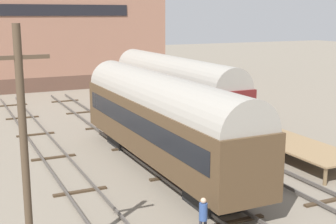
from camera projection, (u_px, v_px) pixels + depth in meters
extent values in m
plane|color=slate|center=(201.00, 197.00, 21.87)|extent=(200.00, 200.00, 0.00)
cube|color=#4C4742|center=(82.00, 216.00, 19.46)|extent=(0.08, 60.00, 0.16)
cube|color=#4C4742|center=(115.00, 209.00, 20.06)|extent=(0.08, 60.00, 0.16)
cube|color=#3D2D1E|center=(80.00, 192.00, 22.44)|extent=(2.60, 0.24, 0.10)
cube|color=#3D2D1E|center=(54.00, 158.00, 27.74)|extent=(2.60, 0.24, 0.10)
cube|color=#3D2D1E|center=(36.00, 135.00, 33.04)|extent=(2.60, 0.24, 0.10)
cube|color=#3D2D1E|center=(22.00, 118.00, 38.34)|extent=(2.60, 0.24, 0.10)
cube|color=#3D2D1E|center=(13.00, 105.00, 43.64)|extent=(2.60, 0.24, 0.10)
cube|color=#4C4742|center=(187.00, 196.00, 21.53)|extent=(0.08, 60.00, 0.16)
cube|color=#4C4742|center=(214.00, 191.00, 22.14)|extent=(0.08, 60.00, 0.16)
cube|color=#3D2D1E|center=(236.00, 221.00, 19.21)|extent=(2.60, 0.24, 0.10)
cube|color=#3D2D1E|center=(172.00, 176.00, 24.51)|extent=(2.60, 0.24, 0.10)
cube|color=#3D2D1E|center=(131.00, 148.00, 29.81)|extent=(2.60, 0.24, 0.10)
cube|color=#3D2D1E|center=(103.00, 127.00, 35.11)|extent=(2.60, 0.24, 0.10)
cube|color=#3D2D1E|center=(81.00, 112.00, 40.41)|extent=(2.60, 0.24, 0.10)
cube|color=#3D2D1E|center=(65.00, 101.00, 45.72)|extent=(2.60, 0.24, 0.10)
cube|color=#4C4742|center=(273.00, 180.00, 23.61)|extent=(0.08, 60.00, 0.16)
cube|color=#4C4742|center=(296.00, 176.00, 24.21)|extent=(0.08, 60.00, 0.16)
cube|color=#3D2D1E|center=(327.00, 201.00, 21.29)|extent=(2.60, 0.24, 0.10)
cube|color=#3D2D1E|center=(250.00, 164.00, 26.59)|extent=(2.60, 0.24, 0.10)
cube|color=#3D2D1E|center=(199.00, 139.00, 31.89)|extent=(2.60, 0.24, 0.10)
cube|color=#3D2D1E|center=(162.00, 121.00, 37.19)|extent=(2.60, 0.24, 0.10)
cube|color=#3D2D1E|center=(135.00, 108.00, 42.49)|extent=(2.60, 0.24, 0.10)
cube|color=#3D2D1E|center=(113.00, 97.00, 47.79)|extent=(2.60, 0.24, 0.10)
cube|color=black|center=(126.00, 137.00, 30.56)|extent=(1.80, 2.40, 1.00)
cube|color=black|center=(212.00, 195.00, 20.85)|extent=(1.80, 2.40, 1.00)
cube|color=#4C3823|center=(161.00, 126.00, 25.31)|extent=(3.00, 16.91, 2.87)
cube|color=black|center=(161.00, 120.00, 25.23)|extent=(3.04, 15.56, 1.03)
cylinder|color=gray|center=(161.00, 100.00, 25.01)|extent=(2.85, 16.57, 2.85)
cube|color=black|center=(145.00, 108.00, 40.16)|extent=(1.80, 2.40, 1.00)
cube|color=black|center=(210.00, 137.00, 30.51)|extent=(1.80, 2.40, 1.00)
cube|color=#5B1919|center=(173.00, 95.00, 34.92)|extent=(2.85, 16.80, 3.00)
cube|color=black|center=(173.00, 90.00, 34.85)|extent=(2.89, 15.46, 1.08)
cylinder|color=gray|center=(173.00, 75.00, 34.62)|extent=(2.71, 16.46, 2.71)
cube|color=#8C704C|center=(282.00, 139.00, 28.40)|extent=(3.18, 10.64, 0.10)
cylinder|color=brown|center=(325.00, 177.00, 23.33)|extent=(0.20, 0.20, 0.88)
cylinder|color=brown|center=(217.00, 131.00, 32.47)|extent=(0.20, 0.20, 0.88)
cylinder|color=brown|center=(251.00, 127.00, 33.68)|extent=(0.20, 0.20, 0.88)
cylinder|color=brown|center=(262.00, 150.00, 27.90)|extent=(0.20, 0.20, 0.88)
cylinder|color=brown|center=(300.00, 144.00, 29.11)|extent=(0.20, 0.20, 0.88)
cube|color=brown|center=(264.00, 128.00, 29.27)|extent=(1.40, 0.40, 0.06)
cube|color=brown|center=(262.00, 123.00, 29.37)|extent=(1.40, 0.06, 0.45)
cube|color=black|center=(256.00, 132.00, 29.06)|extent=(0.06, 0.40, 0.40)
cube|color=black|center=(271.00, 130.00, 29.57)|extent=(0.06, 0.40, 0.40)
cylinder|color=navy|center=(203.00, 212.00, 17.52)|extent=(0.32, 0.32, 0.67)
sphere|color=tan|center=(203.00, 201.00, 17.43)|extent=(0.22, 0.22, 0.22)
cylinder|color=#473828|center=(25.00, 160.00, 14.17)|extent=(0.24, 0.24, 8.15)
cube|color=#473828|center=(18.00, 57.00, 13.53)|extent=(1.80, 0.12, 0.12)
cube|color=brown|center=(19.00, 78.00, 56.32)|extent=(32.81, 13.13, 1.60)
cube|color=#936651|center=(15.00, 10.00, 54.67)|extent=(32.81, 13.13, 14.40)
cube|color=black|center=(24.00, 10.00, 48.83)|extent=(22.97, 0.10, 1.20)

